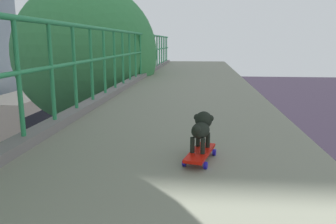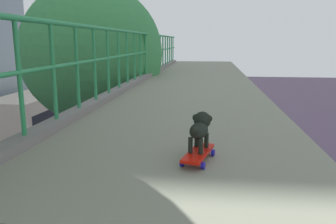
{
  "view_description": "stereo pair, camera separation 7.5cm",
  "coord_description": "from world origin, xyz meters",
  "views": [
    {
      "loc": [
        1.35,
        -1.81,
        6.16
      ],
      "look_at": [
        1.03,
        1.37,
        5.49
      ],
      "focal_mm": 35.91,
      "sensor_mm": 36.0,
      "label": 1
    },
    {
      "loc": [
        1.42,
        -1.8,
        6.16
      ],
      "look_at": [
        1.03,
        1.37,
        5.49
      ],
      "focal_mm": 35.91,
      "sensor_mm": 36.0,
      "label": 2
    }
  ],
  "objects": [
    {
      "name": "toy_skateboard",
      "position": [
        1.35,
        0.76,
        5.29
      ],
      "size": [
        0.27,
        0.51,
        0.08
      ],
      "color": "red",
      "rests_on": "overpass_deck"
    },
    {
      "name": "city_bus",
      "position": [
        -8.05,
        17.51,
        1.91
      ],
      "size": [
        2.69,
        10.68,
        3.37
      ],
      "color": "beige",
      "rests_on": "ground"
    },
    {
      "name": "roadside_tree_mid",
      "position": [
        -2.05,
        7.95,
        5.73
      ],
      "size": [
        4.15,
        4.15,
        7.86
      ],
      "color": "#473D2B",
      "rests_on": "ground"
    },
    {
      "name": "small_dog",
      "position": [
        1.36,
        0.84,
        5.49
      ],
      "size": [
        0.2,
        0.35,
        0.3
      ],
      "color": "black",
      "rests_on": "toy_skateboard"
    }
  ]
}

